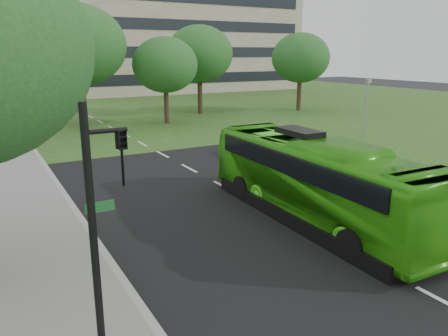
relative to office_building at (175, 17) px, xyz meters
name	(u,v)px	position (x,y,z in m)	size (l,w,h in m)	color
ground	(302,228)	(-21.96, -61.96, -12.50)	(160.00, 160.00, 0.00)	black
street_surfaces	(118,134)	(-22.34, -39.21, -12.47)	(120.00, 120.00, 0.15)	black
office_building	(175,17)	(0.00, 0.00, 0.00)	(40.10, 20.10, 25.00)	gray
tree_park_b	(78,45)	(-24.01, -34.96, -5.50)	(7.92, 7.92, 10.38)	black
tree_park_c	(165,65)	(-16.73, -35.94, -7.18)	(5.91, 5.91, 7.84)	black
tree_park_d	(199,54)	(-11.00, -31.43, -6.24)	(6.99, 6.99, 9.24)	black
tree_park_e	(301,58)	(0.02, -34.50, -6.67)	(6.44, 6.44, 8.58)	black
bus	(315,180)	(-20.96, -61.45, -10.90)	(2.68, 11.47, 3.20)	#3DBA18
sedan	(271,142)	(-15.57, -51.00, -11.80)	(1.49, 4.27, 1.41)	#AAAAAF
traffic_light	(101,221)	(-30.25, -65.88, -9.25)	(0.89, 0.26, 5.54)	black
camera_pole	(367,100)	(-5.96, -49.96, -9.62)	(0.43, 0.39, 4.46)	gray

